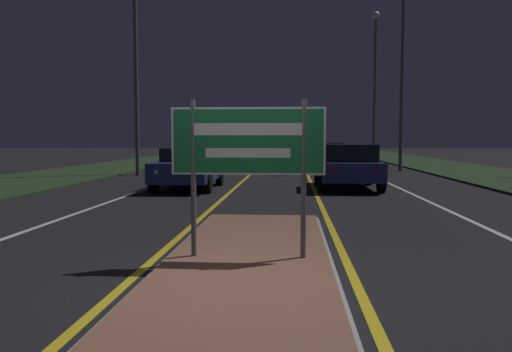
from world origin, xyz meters
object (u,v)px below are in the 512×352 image
car_approaching_1 (227,155)px  car_approaching_2 (255,149)px  streetlight_right_near (403,40)px  car_receding_0 (347,165)px  car_receding_1 (328,153)px  car_approaching_0 (189,167)px  streetlight_left_near (136,45)px  streetlight_right_far (375,69)px  highway_sign (248,148)px

car_approaching_1 → car_approaching_2: (0.43, 14.43, 0.02)m
streetlight_right_near → car_receding_0: streetlight_right_near is taller
car_receding_1 → car_approaching_0: 15.50m
car_receding_1 → car_approaching_0: (-5.60, -14.45, -0.03)m
streetlight_left_near → car_approaching_2: (3.85, 19.35, -5.00)m
streetlight_right_far → streetlight_left_near: bearing=-132.8°
streetlight_right_far → car_receding_0: size_ratio=2.47×
car_receding_0 → car_approaching_2: 25.01m
streetlight_left_near → car_approaching_0: (3.51, -5.63, -5.04)m
streetlight_left_near → car_approaching_1: bearing=55.2°
car_approaching_0 → car_approaching_1: size_ratio=0.87×
highway_sign → streetlight_right_near: bearing=72.4°
highway_sign → car_receding_0: (2.44, 10.24, -0.77)m
car_receding_0 → car_approaching_0: 5.26m
car_approaching_0 → car_approaching_1: (-0.09, 10.55, 0.02)m
car_approaching_1 → streetlight_left_near: bearing=-124.8°
streetlight_left_near → streetlight_right_far: streetlight_right_far is taller
highway_sign → car_approaching_1: size_ratio=0.44×
car_receding_1 → car_approaching_2: bearing=116.6°
streetlight_right_far → car_approaching_2: size_ratio=2.16×
streetlight_right_near → streetlight_left_near: bearing=-162.9°
highway_sign → car_approaching_1: 20.56m
streetlight_right_near → car_approaching_2: (-8.57, 15.52, -5.79)m
highway_sign → streetlight_left_near: streetlight_left_near is taller
car_approaching_2 → streetlight_left_near: bearing=-101.2°
highway_sign → car_approaching_1: bearing=98.1°
streetlight_right_far → car_approaching_1: streetlight_right_far is taller
car_approaching_2 → highway_sign: bearing=-85.9°
car_receding_0 → car_approaching_2: car_receding_0 is taller
streetlight_right_far → car_receding_0: bearing=-101.8°
streetlight_right_near → car_approaching_2: bearing=118.9°
streetlight_right_near → streetlight_right_far: streetlight_right_near is taller
highway_sign → streetlight_right_far: (6.38, 29.14, 4.95)m
car_approaching_2 → car_approaching_0: bearing=-90.8°
car_receding_0 → car_approaching_0: car_receding_0 is taller
streetlight_left_near → streetlight_right_far: size_ratio=0.86×
streetlight_left_near → streetlight_right_far: bearing=47.2°
streetlight_left_near → car_approaching_2: bearing=78.8°
streetlight_right_near → car_approaching_0: size_ratio=2.67×
car_approaching_0 → highway_sign: bearing=-74.0°
streetlight_right_far → car_approaching_2: streetlight_right_far is taller
streetlight_right_far → car_approaching_1: bearing=-136.5°
streetlight_right_far → car_receding_0: 20.14m
streetlight_right_near → car_approaching_0: (-8.91, -9.46, -5.83)m
highway_sign → car_receding_0: bearing=76.6°
car_receding_0 → car_approaching_1: 11.42m
car_approaching_0 → streetlight_right_far: bearing=64.6°
streetlight_left_near → streetlight_right_far: (12.69, 13.72, 0.74)m
streetlight_left_near → car_approaching_1: streetlight_left_near is taller
streetlight_right_far → car_receding_1: size_ratio=2.49×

